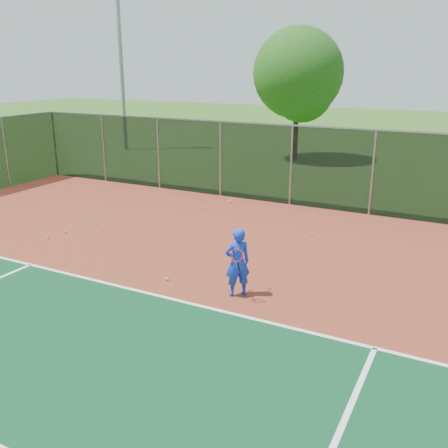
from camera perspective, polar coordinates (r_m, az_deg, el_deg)
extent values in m
plane|color=#2A5819|center=(8.21, -2.41, -20.56)|extent=(120.00, 120.00, 0.00)
cube|color=maroon|center=(9.68, 3.63, -13.99)|extent=(30.00, 20.00, 0.02)
cube|color=white|center=(10.03, 16.86, -13.42)|extent=(22.00, 0.10, 0.00)
cube|color=black|center=(18.23, 16.60, 5.59)|extent=(30.00, 0.04, 3.00)
cube|color=gray|center=(18.00, 17.02, 10.26)|extent=(30.00, 0.06, 0.06)
imported|color=blue|center=(11.34, 1.55, -4.40)|extent=(0.70, 0.69, 1.62)
cylinder|color=black|center=(11.07, 1.68, -4.89)|extent=(0.03, 0.15, 0.27)
torus|color=#A51414|center=(10.87, 1.47, -3.61)|extent=(0.30, 0.13, 0.29)
sphere|color=#AFC717|center=(11.09, 0.67, 2.61)|extent=(0.07, 0.07, 0.07)
sphere|color=#AFC717|center=(16.64, -17.62, -0.85)|extent=(0.07, 0.07, 0.07)
sphere|color=#AFC717|center=(12.48, -6.52, -6.26)|extent=(0.07, 0.07, 0.07)
sphere|color=#AFC717|center=(15.89, 10.02, -1.12)|extent=(0.07, 0.07, 0.07)
sphere|color=#AFC717|center=(18.61, -2.60, 1.90)|extent=(0.07, 0.07, 0.07)
sphere|color=#AFC717|center=(17.18, -14.46, 0.00)|extent=(0.07, 0.07, 0.07)
sphere|color=#AFC717|center=(16.22, -19.51, -1.50)|extent=(0.07, 0.07, 0.07)
cylinder|color=gray|center=(32.66, -11.69, 18.03)|extent=(0.24, 0.24, 11.09)
cylinder|color=#351E13|center=(28.70, 8.15, 9.98)|extent=(0.30, 0.30, 2.76)
sphere|color=#1C4B14|center=(28.46, 8.45, 16.71)|extent=(4.90, 4.90, 4.90)
sphere|color=#1C4B14|center=(28.07, 8.95, 14.80)|extent=(3.37, 3.37, 3.37)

